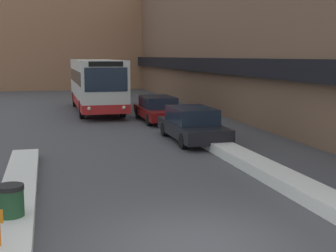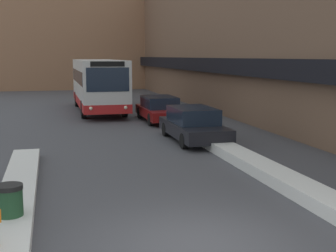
# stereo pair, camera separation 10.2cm
# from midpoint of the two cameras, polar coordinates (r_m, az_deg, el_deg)

# --- Properties ---
(ground_plane) EXTENTS (160.00, 160.00, 0.00)m
(ground_plane) POSITION_cam_midpoint_polar(r_m,az_deg,el_deg) (9.34, 3.79, -14.34)
(ground_plane) COLOR #47474C
(building_row_right) EXTENTS (5.50, 60.00, 10.79)m
(building_row_right) POSITION_cam_midpoint_polar(r_m,az_deg,el_deg) (34.62, 7.13, 11.37)
(building_row_right) COLOR brown
(building_row_right) RESTS_ON ground_plane
(building_backdrop_far) EXTENTS (26.00, 8.00, 12.03)m
(building_backdrop_far) POSITION_cam_midpoint_polar(r_m,az_deg,el_deg) (54.92, -11.92, 10.86)
(building_backdrop_far) COLOR #996B4C
(building_backdrop_far) RESTS_ON ground_plane
(snow_bank_left) EXTENTS (0.90, 11.89, 0.28)m
(snow_bank_left) POSITION_cam_midpoint_polar(r_m,az_deg,el_deg) (11.98, -18.26, -8.83)
(snow_bank_left) COLOR silver
(snow_bank_left) RESTS_ON ground_plane
(snow_bank_right) EXTENTS (0.90, 13.56, 0.35)m
(snow_bank_right) POSITION_cam_midpoint_polar(r_m,az_deg,el_deg) (14.05, 12.81, -5.89)
(snow_bank_right) COLOR silver
(snow_bank_right) RESTS_ON ground_plane
(city_bus) EXTENTS (2.69, 10.90, 3.37)m
(city_bus) POSITION_cam_midpoint_polar(r_m,az_deg,el_deg) (31.05, -8.86, 5.11)
(city_bus) COLOR silver
(city_bus) RESTS_ON ground_plane
(parked_car_front) EXTENTS (1.93, 4.89, 1.45)m
(parked_car_front) POSITION_cam_midpoint_polar(r_m,az_deg,el_deg) (20.04, 2.82, 0.21)
(parked_car_front) COLOR black
(parked_car_front) RESTS_ON ground_plane
(parked_car_back) EXTENTS (1.93, 4.87, 1.39)m
(parked_car_back) POSITION_cam_midpoint_polar(r_m,az_deg,el_deg) (26.09, -1.33, 2.12)
(parked_car_back) COLOR maroon
(parked_car_back) RESTS_ON ground_plane
(trash_bin) EXTENTS (0.59, 0.59, 0.95)m
(trash_bin) POSITION_cam_midpoint_polar(r_m,az_deg,el_deg) (10.55, -18.90, -9.29)
(trash_bin) COLOR #234C2D
(trash_bin) RESTS_ON ground_plane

